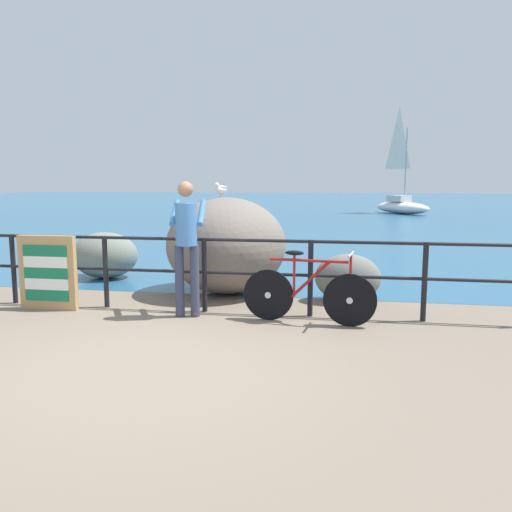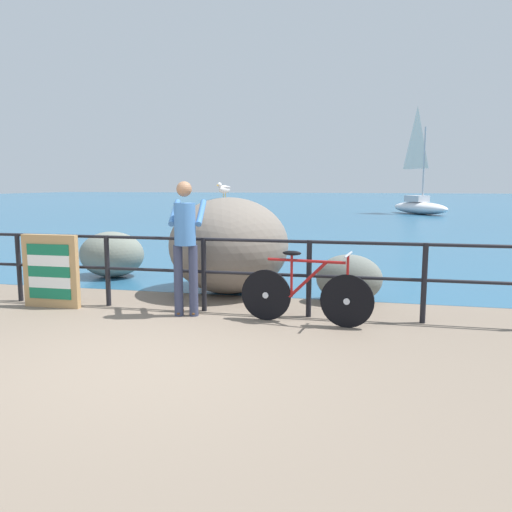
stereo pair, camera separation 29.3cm
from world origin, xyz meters
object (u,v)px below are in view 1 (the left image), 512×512
Objects in this scene: seagull at (221,188)px; bicycle at (309,293)px; person_at_railing at (187,242)px; breakwater_boulder_main at (226,245)px; breakwater_boulder_right at (348,278)px; folded_deckchair_stack at (48,273)px; breakwater_boulder_left at (105,255)px; sailboat at (401,202)px.

bicycle is at bearing 65.85° from seagull.
person_at_railing reaches higher than breakwater_boulder_main.
breakwater_boulder_main is (-1.44, 1.62, 0.38)m from bicycle.
breakwater_boulder_main is (0.16, 1.55, -0.23)m from person_at_railing.
seagull is at bearing 169.30° from breakwater_boulder_right.
breakwater_boulder_right is at bearing 76.49° from bicycle.
folded_deckchair_stack reaches higher than bicycle.
breakwater_boulder_left is 3.66× the size of seagull.
breakwater_boulder_right is at bearing 16.20° from folded_deckchair_stack.
person_at_railing is 1.74m from seagull.
folded_deckchair_stack reaches higher than breakwater_boulder_right.
person_at_railing reaches higher than folded_deckchair_stack.
breakwater_boulder_right is at bearing -9.63° from breakwater_boulder_main.
breakwater_boulder_right is (4.12, 1.20, -0.16)m from folded_deckchair_stack.
folded_deckchair_stack is (-3.64, 0.10, 0.13)m from bicycle.
sailboat is at bearing 88.74° from bicycle.
breakwater_boulder_left is at bearing 97.80° from folded_deckchair_stack.
breakwater_boulder_right is 2.89× the size of seagull.
breakwater_boulder_main is 2.04× the size of breakwater_boulder_right.
bicycle is 2.20m from breakwater_boulder_main.
sailboat is (5.15, 22.89, -0.96)m from seagull.
person_at_railing reaches higher than breakwater_boulder_right.
bicycle is at bearing -42.17° from sailboat.
bicycle is 2.60m from seagull.
breakwater_boulder_right is at bearing 102.83° from seagull.
bicycle is 1.71m from person_at_railing.
folded_deckchair_stack is 2.88m from seagull.
breakwater_boulder_right is (2.09, 1.22, -0.63)m from person_at_railing.
bicycle reaches higher than breakwater_boulder_right.
sailboat is at bearing -169.15° from seagull.
seagull is (2.44, -0.79, 1.24)m from breakwater_boulder_left.
bicycle is 1.38m from breakwater_boulder_right.
seagull reaches higher than bicycle.
breakwater_boulder_left is (-2.52, 0.85, -0.34)m from breakwater_boulder_main.
breakwater_boulder_left is at bearing -52.73° from sailboat.
seagull reaches higher than breakwater_boulder_left.
person_at_railing is at bearing 20.76° from seagull.
breakwater_boulder_main is at bearing -15.89° from person_at_railing.
breakwater_boulder_right is (0.49, 1.30, -0.03)m from bicycle.
breakwater_boulder_left is 1.27× the size of breakwater_boulder_right.
breakwater_boulder_main is 0.32× the size of sailboat.
sailboat is at bearing 73.47° from folded_deckchair_stack.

